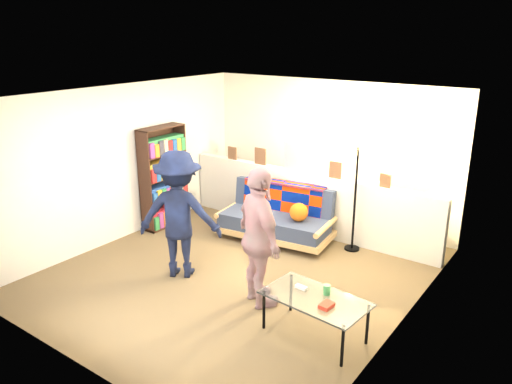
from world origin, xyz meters
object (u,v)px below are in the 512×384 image
futon_sofa (278,217)px  bookshelf (164,180)px  coffee_table (316,300)px  person_left (179,214)px  person_right (259,238)px  floor_lamp (358,174)px

futon_sofa → bookshelf: size_ratio=1.11×
coffee_table → person_left: person_left is taller
coffee_table → person_right: size_ratio=0.68×
person_left → coffee_table: bearing=144.8°
futon_sofa → bookshelf: bookshelf is taller
floor_lamp → person_left: size_ratio=0.97×
futon_sofa → coffee_table: 2.67m
person_left → futon_sofa: bearing=-132.3°
futon_sofa → person_right: bearing=-63.0°
futon_sofa → person_left: bearing=-102.9°
floor_lamp → person_right: size_ratio=0.97×
futon_sofa → floor_lamp: size_ratio=1.12×
futon_sofa → person_left: (-0.40, -1.76, 0.50)m
coffee_table → person_left: 2.24m
coffee_table → person_left: (-2.19, 0.23, 0.42)m
floor_lamp → person_left: person_left is taller
bookshelf → person_left: person_left is taller
coffee_table → bookshelf: bearing=159.4°
coffee_table → floor_lamp: size_ratio=0.70×
futon_sofa → person_right: size_ratio=1.09×
person_right → bookshelf: bearing=9.4°
floor_lamp → person_right: person_right is taller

